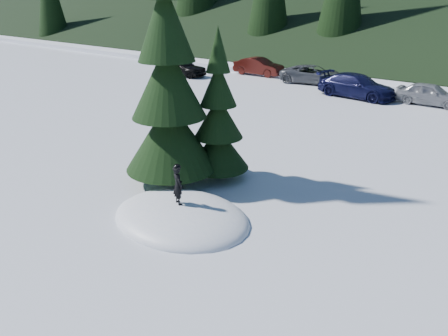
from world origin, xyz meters
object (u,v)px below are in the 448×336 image
Objects in this scene: car_2 at (313,75)px; car_4 at (430,94)px; child_skier at (178,185)px; car_3 at (357,86)px; car_0 at (181,67)px; car_1 at (259,67)px; spruce_short at (218,122)px; spruce_tall at (168,91)px.

car_4 is at bearing -112.00° from car_2.
car_3 is (-2.75, 19.26, -0.32)m from child_skier.
car_0 is 6.48m from car_1.
car_4 is (2.68, 16.86, -1.43)m from spruce_short.
car_0 is at bearing 133.55° from spruce_tall.
child_skier is (1.10, -3.19, -1.03)m from spruce_short.
car_0 is 1.11× the size of car_4.
spruce_tall is 2.11m from spruce_short.
spruce_short is at bearing -172.76° from car_2.
spruce_short is 1.24× the size of car_1.
spruce_short reaches higher than car_2.
child_skier is at bearing -166.87° from car_3.
spruce_short is 1.11× the size of car_2.
spruce_tall is 23.06m from car_1.
child_skier reaches higher than car_0.
car_3 is (-1.65, 16.07, -1.35)m from spruce_short.
car_1 is at bearing 73.94° from car_2.
car_4 is at bearing 80.96° from spruce_short.
spruce_tall is 18.82m from car_4.
child_skier reaches higher than car_4.
car_0 is at bearing 129.08° from car_1.
car_0 reaches higher than car_2.
spruce_tall is at bearing -176.63° from car_2.
car_1 is at bearing 117.12° from spruce_tall.
car_1 is 1.11× the size of car_4.
spruce_tall is 7.24× the size of child_skier.
car_1 is at bearing 78.41° from car_3.
car_0 is 14.65m from car_3.
car_3 reaches higher than car_2.
spruce_short is 1.37× the size of car_4.
car_2 is at bearing 78.56° from car_4.
child_skier is 0.27× the size of car_1.
child_skier is at bearing -142.55° from car_0.
child_skier is 0.23× the size of car_3.
car_1 is (-11.45, 18.99, -1.39)m from spruce_short.
car_2 is (-7.30, 21.74, -0.40)m from child_skier.
spruce_short reaches higher than car_3.
car_4 is (8.88, -1.69, -0.00)m from car_2.
car_2 is 9.04m from car_4.
car_3 is at bearing 95.86° from spruce_short.
spruce_short is (1.00, 1.40, -1.22)m from spruce_tall.
spruce_tall is 1.97× the size of car_0.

